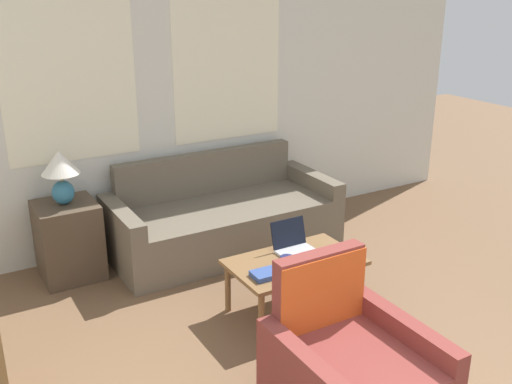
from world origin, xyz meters
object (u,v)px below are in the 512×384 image
(book_red, at_px, (265,274))
(tv_remote, at_px, (334,252))
(table_lamp, at_px, (61,171))
(coffee_table, at_px, (295,266))
(cup_navy, at_px, (287,264))
(armchair, at_px, (349,375))
(couch, at_px, (221,220))
(laptop, at_px, (294,245))

(book_red, height_order, tv_remote, book_red)
(table_lamp, bearing_deg, coffee_table, -47.23)
(cup_navy, distance_m, tv_remote, 0.46)
(armchair, relative_size, tv_remote, 6.00)
(armchair, xyz_separation_m, book_red, (0.05, 1.00, 0.16))
(couch, bearing_deg, cup_navy, -97.94)
(laptop, distance_m, cup_navy, 0.32)
(table_lamp, bearing_deg, cup_navy, -52.48)
(table_lamp, xyz_separation_m, tv_remote, (1.62, -1.45, -0.50))
(armchair, height_order, coffee_table, armchair)
(laptop, xyz_separation_m, tv_remote, (0.24, -0.18, -0.04))
(table_lamp, bearing_deg, laptop, -42.86)
(laptop, relative_size, tv_remote, 1.94)
(couch, height_order, coffee_table, couch)
(table_lamp, distance_m, book_red, 1.86)
(armchair, xyz_separation_m, cup_navy, (0.23, 1.00, 0.20))
(table_lamp, height_order, book_red, table_lamp)
(table_lamp, bearing_deg, armchair, -69.69)
(coffee_table, relative_size, tv_remote, 6.41)
(armchair, distance_m, cup_navy, 1.04)
(armchair, distance_m, coffee_table, 1.17)
(book_red, bearing_deg, armchair, -92.94)
(cup_navy, xyz_separation_m, tv_remote, (0.46, 0.05, -0.04))
(couch, height_order, armchair, armchair)
(armchair, height_order, tv_remote, armchair)
(table_lamp, bearing_deg, couch, -4.84)
(laptop, relative_size, cup_navy, 2.67)
(table_lamp, relative_size, coffee_table, 0.46)
(couch, xyz_separation_m, book_red, (-0.37, -1.39, 0.17))
(laptop, distance_m, tv_remote, 0.30)
(couch, relative_size, tv_remote, 13.75)
(laptop, height_order, tv_remote, laptop)
(laptop, bearing_deg, armchair, -109.93)
(table_lamp, distance_m, tv_remote, 2.23)
(laptop, bearing_deg, cup_navy, -132.79)
(book_red, relative_size, tv_remote, 1.25)
(book_red, bearing_deg, table_lamp, 122.97)
(coffee_table, relative_size, laptop, 3.30)
(couch, bearing_deg, book_red, -104.99)
(couch, bearing_deg, tv_remote, -78.80)
(couch, xyz_separation_m, coffee_table, (-0.06, -1.29, 0.11))
(table_lamp, relative_size, book_red, 2.37)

